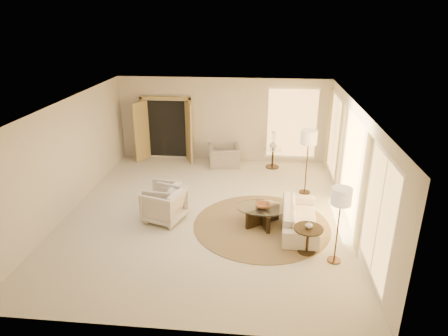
# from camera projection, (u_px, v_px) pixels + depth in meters

# --- Properties ---
(room) EXTENTS (7.04, 8.04, 2.83)m
(room) POSITION_uv_depth(u_px,v_px,m) (206.00, 162.00, 9.65)
(room) COLOR beige
(room) RESTS_ON ground
(windows_right) EXTENTS (0.10, 6.40, 2.40)m
(windows_right) POSITION_uv_depth(u_px,v_px,m) (351.00, 167.00, 9.44)
(windows_right) COLOR #FFC266
(windows_right) RESTS_ON room
(window_back_corner) EXTENTS (1.70, 0.10, 2.40)m
(window_back_corner) POSITION_uv_depth(u_px,v_px,m) (292.00, 124.00, 13.11)
(window_back_corner) COLOR #FFC266
(window_back_corner) RESTS_ON room
(curtains_right) EXTENTS (0.06, 5.20, 2.60)m
(curtains_right) POSITION_uv_depth(u_px,v_px,m) (342.00, 157.00, 10.30)
(curtains_right) COLOR tan
(curtains_right) RESTS_ON room
(french_doors) EXTENTS (1.95, 0.66, 2.16)m
(french_doors) POSITION_uv_depth(u_px,v_px,m) (166.00, 129.00, 13.48)
(french_doors) COLOR tan
(french_doors) RESTS_ON room
(area_rug) EXTENTS (4.06, 4.06, 0.01)m
(area_rug) POSITION_uv_depth(u_px,v_px,m) (261.00, 225.00, 9.60)
(area_rug) COLOR #46341E
(area_rug) RESTS_ON room
(sofa) EXTENTS (0.89, 2.05, 0.59)m
(sofa) POSITION_uv_depth(u_px,v_px,m) (300.00, 217.00, 9.37)
(sofa) COLOR beige
(sofa) RESTS_ON room
(armchair_left) EXTENTS (0.81, 0.86, 0.81)m
(armchair_left) POSITION_uv_depth(u_px,v_px,m) (162.00, 197.00, 10.13)
(armchair_left) COLOR beige
(armchair_left) RESTS_ON room
(armchair_right) EXTENTS (1.05, 1.09, 0.90)m
(armchair_right) POSITION_uv_depth(u_px,v_px,m) (164.00, 204.00, 9.68)
(armchair_right) COLOR beige
(armchair_right) RESTS_ON room
(accent_chair) EXTENTS (1.13, 0.83, 0.91)m
(accent_chair) POSITION_uv_depth(u_px,v_px,m) (224.00, 153.00, 13.12)
(accent_chair) COLOR gray
(accent_chair) RESTS_ON room
(coffee_table) EXTENTS (1.59, 1.59, 0.46)m
(coffee_table) POSITION_uv_depth(u_px,v_px,m) (263.00, 214.00, 9.53)
(coffee_table) COLOR black
(coffee_table) RESTS_ON room
(end_table) EXTENTS (0.62, 0.62, 0.59)m
(end_table) POSITION_uv_depth(u_px,v_px,m) (308.00, 236.00, 8.39)
(end_table) COLOR black
(end_table) RESTS_ON room
(side_table) EXTENTS (0.57, 0.57, 0.67)m
(side_table) POSITION_uv_depth(u_px,v_px,m) (273.00, 156.00, 13.01)
(side_table) COLOR black
(side_table) RESTS_ON room
(floor_lamp_near) EXTENTS (0.44, 0.44, 1.84)m
(floor_lamp_near) POSITION_uv_depth(u_px,v_px,m) (309.00, 140.00, 10.74)
(floor_lamp_near) COLOR black
(floor_lamp_near) RESTS_ON room
(floor_lamp_far) EXTENTS (0.40, 0.40, 1.64)m
(floor_lamp_far) POSITION_uv_depth(u_px,v_px,m) (341.00, 200.00, 7.72)
(floor_lamp_far) COLOR black
(floor_lamp_far) RESTS_ON room
(bowl) EXTENTS (0.41, 0.41, 0.09)m
(bowl) POSITION_uv_depth(u_px,v_px,m) (263.00, 205.00, 9.45)
(bowl) COLOR brown
(bowl) RESTS_ON coffee_table
(end_vase) EXTENTS (0.16, 0.16, 0.16)m
(end_vase) POSITION_uv_depth(u_px,v_px,m) (309.00, 225.00, 8.29)
(end_vase) COLOR silver
(end_vase) RESTS_ON end_table
(side_vase) EXTENTS (0.29, 0.29, 0.24)m
(side_vase) POSITION_uv_depth(u_px,v_px,m) (273.00, 145.00, 12.87)
(side_vase) COLOR silver
(side_vase) RESTS_ON side_table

